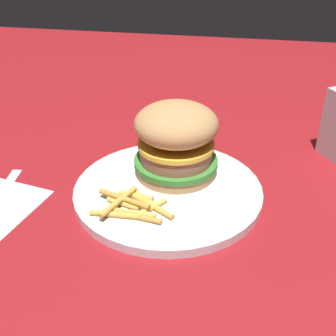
% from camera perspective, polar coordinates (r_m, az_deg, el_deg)
% --- Properties ---
extents(ground_plane, '(1.60, 1.60, 0.00)m').
position_cam_1_polar(ground_plane, '(0.61, -0.77, -2.63)').
color(ground_plane, maroon).
extents(plate, '(0.25, 0.25, 0.01)m').
position_cam_1_polar(plate, '(0.59, -0.00, -3.00)').
color(plate, silver).
rests_on(plate, ground_plane).
extents(sandwich, '(0.12, 0.12, 0.10)m').
position_cam_1_polar(sandwich, '(0.59, 1.06, 3.71)').
color(sandwich, tan).
rests_on(sandwich, plate).
extents(fries_pile, '(0.07, 0.10, 0.01)m').
position_cam_1_polar(fries_pile, '(0.54, -4.52, -4.90)').
color(fries_pile, '#E5B251').
rests_on(fries_pile, plate).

